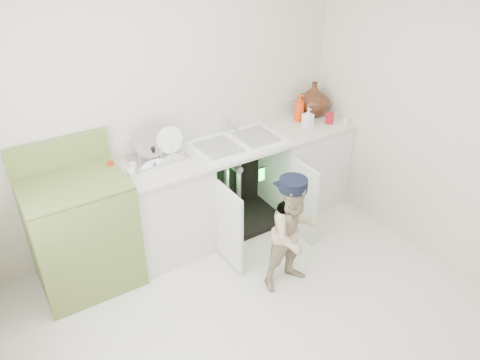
{
  "coord_description": "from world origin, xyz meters",
  "views": [
    {
      "loc": [
        -1.5,
        -2.07,
        2.8
      ],
      "look_at": [
        0.26,
        0.7,
        0.84
      ],
      "focal_mm": 35.0,
      "sensor_mm": 36.0,
      "label": 1
    }
  ],
  "objects": [
    {
      "name": "counter_run",
      "position": [
        0.59,
        1.21,
        0.48
      ],
      "size": [
        2.44,
        1.02,
        1.25
      ],
      "color": "silver",
      "rests_on": "ground"
    },
    {
      "name": "room_shell",
      "position": [
        0.0,
        0.0,
        1.25
      ],
      "size": [
        6.0,
        5.5,
        1.26
      ],
      "color": "beige",
      "rests_on": "ground"
    },
    {
      "name": "repair_worker",
      "position": [
        0.48,
        0.23,
        0.51
      ],
      "size": [
        0.49,
        0.83,
        1.01
      ],
      "rotation": [
        0.0,
        0.0,
        -0.02
      ],
      "color": "tan",
      "rests_on": "ground"
    },
    {
      "name": "ground",
      "position": [
        0.0,
        0.0,
        0.0
      ],
      "size": [
        3.5,
        3.5,
        0.0
      ],
      "primitive_type": "plane",
      "color": "beige",
      "rests_on": "ground"
    },
    {
      "name": "avocado_stove",
      "position": [
        -0.96,
        1.18,
        0.5
      ],
      "size": [
        0.78,
        0.65,
        1.22
      ],
      "color": "olive",
      "rests_on": "ground"
    }
  ]
}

